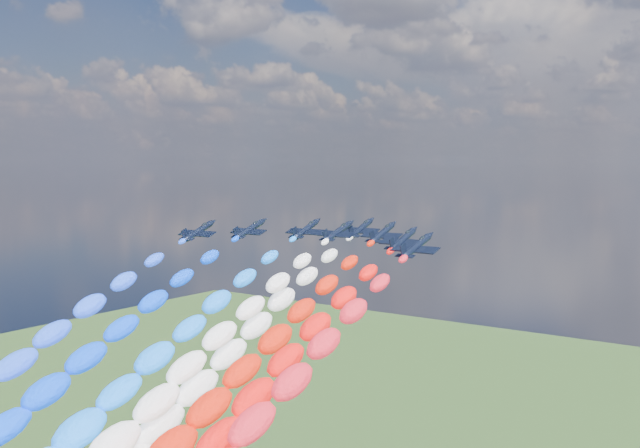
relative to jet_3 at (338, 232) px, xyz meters
The scene contains 13 objects.
jet_0 28.07m from the jet_3, 147.51° to the right, with size 8.31×11.15×2.46m, color black, non-canonical shape.
jet_1 18.90m from the jet_3, 161.50° to the right, with size 8.31×11.15×2.46m, color black, non-canonical shape.
trail_1 66.74m from the jet_3, 106.95° to the right, with size 6.63×103.35×55.42m, color #063DF0, non-canonical shape.
jet_2 8.39m from the jet_3, behind, with size 8.31×11.15×2.46m, color black, non-canonical shape.
trail_2 58.87m from the jet_3, 99.11° to the right, with size 6.63×103.35×55.42m, color #1271FE, non-canonical shape.
jet_3 is the anchor object (origin of this frame).
trail_3 58.85m from the jet_3, 90.00° to the right, with size 6.63×103.35×55.42m, color white, non-canonical shape.
jet_4 9.18m from the jet_3, 91.69° to the left, with size 8.31×11.15×2.46m, color black, non-canonical shape.
trail_4 50.78m from the jet_3, 90.35° to the right, with size 6.63×103.35×55.42m, color silver, non-canonical shape.
jet_5 9.07m from the jet_3, 19.66° to the left, with size 8.31×11.15×2.46m, color black, non-canonical shape.
trail_5 56.78m from the jet_3, 80.26° to the right, with size 6.63×103.35×55.42m, color red, non-canonical shape.
jet_6 18.70m from the jet_3, 17.27° to the right, with size 8.31×11.15×2.46m, color black, non-canonical shape.
jet_7 28.37m from the jet_3, 28.81° to the right, with size 8.31×11.15×2.46m, color black, non-canonical shape.
Camera 1 is at (82.85, -113.14, 121.12)m, focal length 42.08 mm.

